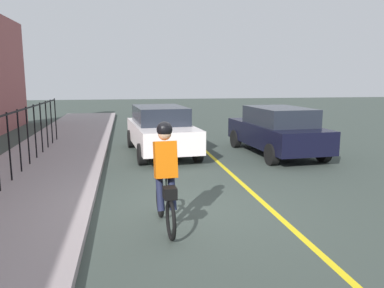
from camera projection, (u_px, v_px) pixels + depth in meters
ground_plane at (187, 210)px, 7.42m from camera, size 80.00×80.00×0.00m
lane_line_centre at (266, 205)px, 7.69m from camera, size 36.00×0.12×0.01m
cyclist_lead at (165, 177)px, 6.33m from camera, size 1.71×0.38×1.83m
patrol_sedan at (277, 130)px, 12.68m from camera, size 4.52×2.18×1.58m
parked_sedan_rear at (161, 129)px, 12.83m from camera, size 4.54×2.23×1.58m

